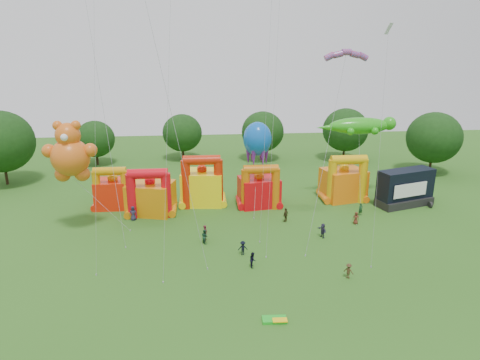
{
  "coord_description": "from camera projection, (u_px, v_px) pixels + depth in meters",
  "views": [
    {
      "loc": [
        -4.25,
        -28.11,
        21.57
      ],
      "look_at": [
        -0.02,
        18.0,
        7.07
      ],
      "focal_mm": 32.0,
      "sensor_mm": 36.0,
      "label": 1
    }
  ],
  "objects": [
    {
      "name": "spectator_0",
      "position": [
        133.0,
        213.0,
        55.21
      ],
      "size": [
        0.95,
        0.63,
        1.92
      ],
      "primitive_type": "imported",
      "rotation": [
        0.0,
        0.0,
        0.02
      ],
      "color": "#272640",
      "rests_on": "ground"
    },
    {
      "name": "spectator_5",
      "position": [
        323.0,
        230.0,
        50.29
      ],
      "size": [
        1.02,
        1.69,
        1.74
      ],
      "primitive_type": "imported",
      "rotation": [
        0.0,
        0.0,
        5.05
      ],
      "color": "#2D2844",
      "rests_on": "ground"
    },
    {
      "name": "bouncy_castle_2",
      "position": [
        202.0,
        185.0,
        60.34
      ],
      "size": [
        6.15,
        5.13,
        7.52
      ],
      "color": "yellow",
      "rests_on": "ground"
    },
    {
      "name": "octopus_kite",
      "position": [
        257.0,
        158.0,
        58.02
      ],
      "size": [
        3.88,
        7.3,
        11.95
      ],
      "color": "blue",
      "rests_on": "ground"
    },
    {
      "name": "stage_trailer",
      "position": [
        405.0,
        188.0,
        60.13
      ],
      "size": [
        8.67,
        5.31,
        5.22
      ],
      "color": "black",
      "rests_on": "ground"
    },
    {
      "name": "bouncy_castle_0",
      "position": [
        113.0,
        191.0,
        59.23
      ],
      "size": [
        4.86,
        3.91,
        6.17
      ],
      "color": "red",
      "rests_on": "ground"
    },
    {
      "name": "spectator_7",
      "position": [
        361.0,
        209.0,
        56.86
      ],
      "size": [
        0.71,
        0.56,
        1.71
      ],
      "primitive_type": "imported",
      "rotation": [
        0.0,
        0.0,
        0.26
      ],
      "color": "#16391C",
      "rests_on": "ground"
    },
    {
      "name": "spectator_8",
      "position": [
        253.0,
        260.0,
        43.52
      ],
      "size": [
        0.7,
        0.85,
        1.63
      ],
      "primitive_type": "imported",
      "rotation": [
        0.0,
        0.0,
        1.47
      ],
      "color": "black",
      "rests_on": "ground"
    },
    {
      "name": "bouncy_castle_3",
      "position": [
        259.0,
        190.0,
        59.83
      ],
      "size": [
        5.91,
        5.03,
        6.34
      ],
      "color": "red",
      "rests_on": "ground"
    },
    {
      "name": "spectator_2",
      "position": [
        205.0,
        236.0,
        48.77
      ],
      "size": [
        0.97,
        1.02,
        1.67
      ],
      "primitive_type": "imported",
      "rotation": [
        0.0,
        0.0,
        2.12
      ],
      "color": "#193F2A",
      "rests_on": "ground"
    },
    {
      "name": "spectator_9",
      "position": [
        349.0,
        271.0,
        41.42
      ],
      "size": [
        1.12,
        1.09,
        1.54
      ],
      "primitive_type": "imported",
      "rotation": [
        0.0,
        0.0,
        2.41
      ],
      "color": "#412D1A",
      "rests_on": "ground"
    },
    {
      "name": "ground",
      "position": [
        261.0,
        334.0,
        33.53
      ],
      "size": [
        160.0,
        160.0,
        0.0
      ],
      "primitive_type": "plane",
      "color": "#2A5A19",
      "rests_on": "ground"
    },
    {
      "name": "spectator_6",
      "position": [
        356.0,
        218.0,
        54.08
      ],
      "size": [
        0.93,
        0.79,
        1.62
      ],
      "primitive_type": "imported",
      "rotation": [
        0.0,
        0.0,
        5.88
      ],
      "color": "#5A2819",
      "rests_on": "ground"
    },
    {
      "name": "parafoil_kites",
      "position": [
        203.0,
        130.0,
        44.98
      ],
      "size": [
        32.54,
        13.24,
        30.73
      ],
      "color": "red",
      "rests_on": "ground"
    },
    {
      "name": "bouncy_castle_4",
      "position": [
        344.0,
        182.0,
        62.25
      ],
      "size": [
        6.61,
        5.76,
        7.06
      ],
      "color": "orange",
      "rests_on": "ground"
    },
    {
      "name": "spectator_3",
      "position": [
        243.0,
        248.0,
        46.07
      ],
      "size": [
        1.05,
        0.62,
        1.6
      ],
      "primitive_type": "imported",
      "rotation": [
        0.0,
        0.0,
        3.12
      ],
      "color": "black",
      "rests_on": "ground"
    },
    {
      "name": "tree_ring",
      "position": [
        246.0,
        260.0,
        32.13
      ],
      "size": [
        119.52,
        121.58,
        12.07
      ],
      "color": "#352314",
      "rests_on": "ground"
    },
    {
      "name": "diamond_kites",
      "position": [
        229.0,
        105.0,
        42.46
      ],
      "size": [
        30.2,
        14.53,
        38.43
      ],
      "color": "red",
      "rests_on": "ground"
    },
    {
      "name": "spectator_1",
      "position": [
        205.0,
        233.0,
        49.39
      ],
      "size": [
        0.58,
        0.78,
        1.93
      ],
      "primitive_type": "imported",
      "rotation": [
        0.0,
        0.0,
        1.38
      ],
      "color": "#4C1521",
      "rests_on": "ground"
    },
    {
      "name": "spectator_4",
      "position": [
        286.0,
        215.0,
        54.75
      ],
      "size": [
        1.09,
        1.11,
        1.88
      ],
      "primitive_type": "imported",
      "rotation": [
        0.0,
        0.0,
        3.95
      ],
      "color": "#372F16",
      "rests_on": "ground"
    },
    {
      "name": "folded_kite_bundle",
      "position": [
        275.0,
        320.0,
        35.06
      ],
      "size": [
        2.04,
        1.17,
        0.31
      ],
      "color": "green",
      "rests_on": "ground"
    },
    {
      "name": "bouncy_castle_1",
      "position": [
        151.0,
        196.0,
        57.04
      ],
      "size": [
        6.7,
        5.88,
        6.64
      ],
      "color": "orange",
      "rests_on": "ground"
    },
    {
      "name": "teddy_bear_kite",
      "position": [
        77.0,
        165.0,
        49.76
      ],
      "size": [
        9.42,
        4.42,
        13.67
      ],
      "color": "#DA5F18",
      "rests_on": "ground"
    },
    {
      "name": "gecko_kite",
      "position": [
        360.0,
        147.0,
        61.15
      ],
      "size": [
        11.77,
        7.83,
        11.97
      ],
      "color": "#28A317",
      "rests_on": "ground"
    }
  ]
}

